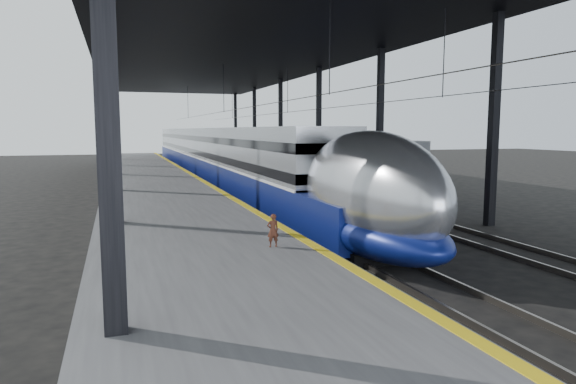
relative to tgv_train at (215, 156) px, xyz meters
name	(u,v)px	position (x,y,z in m)	size (l,w,h in m)	color
ground	(332,275)	(-2.00, -29.17, -2.00)	(160.00, 160.00, 0.00)	black
platform	(155,188)	(-5.50, -9.17, -1.50)	(6.00, 80.00, 1.00)	#4C4C4F
yellow_strip	(199,179)	(-2.70, -9.17, -0.99)	(0.30, 80.00, 0.01)	yellow
rails	(276,190)	(2.50, -9.17, -1.92)	(6.52, 80.00, 0.16)	slate
canopy	(237,52)	(-0.10, -9.17, 7.12)	(18.00, 75.00, 9.47)	black
tgv_train	(215,156)	(0.00, 0.00, 0.00)	(2.98, 65.20, 4.27)	#B4B6BB
second_train	(255,154)	(5.00, 5.79, -0.17)	(2.62, 56.05, 3.61)	navy
child	(273,230)	(-3.79, -29.33, -0.55)	(0.33, 0.22, 0.90)	#4D2619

